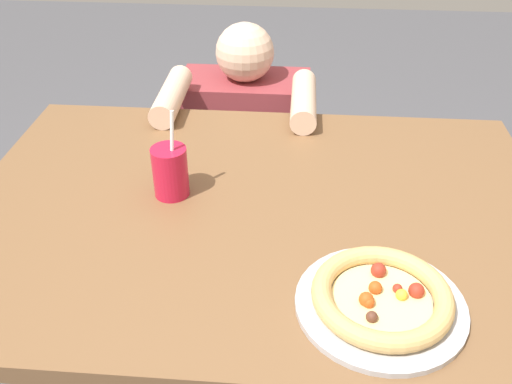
# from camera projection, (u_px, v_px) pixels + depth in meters

# --- Properties ---
(dining_table) EXTENTS (1.28, 0.90, 0.75)m
(dining_table) POSITION_uv_depth(u_px,v_px,m) (257.00, 245.00, 1.28)
(dining_table) COLOR brown
(dining_table) RESTS_ON ground
(pizza_near) EXTENTS (0.29, 0.29, 0.05)m
(pizza_near) POSITION_uv_depth(u_px,v_px,m) (381.00, 299.00, 0.96)
(pizza_near) COLOR #B7B7BC
(pizza_near) RESTS_ON dining_table
(drink_cup_colored) EXTENTS (0.08, 0.08, 0.20)m
(drink_cup_colored) POSITION_uv_depth(u_px,v_px,m) (170.00, 171.00, 1.22)
(drink_cup_colored) COLOR red
(drink_cup_colored) RESTS_ON dining_table
(diner_seated) EXTENTS (0.44, 0.54, 0.92)m
(diner_seated) POSITION_uv_depth(u_px,v_px,m) (246.00, 170.00, 1.98)
(diner_seated) COLOR #333847
(diner_seated) RESTS_ON ground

